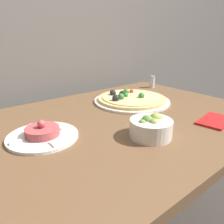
# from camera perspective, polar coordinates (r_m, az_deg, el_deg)

# --- Properties ---
(dining_table) EXTENTS (1.31, 0.84, 0.73)m
(dining_table) POSITION_cam_1_polar(r_m,az_deg,el_deg) (0.87, -1.29, -8.33)
(dining_table) COLOR brown
(dining_table) RESTS_ON ground_plane
(pizza_plate) EXTENTS (0.37, 0.37, 0.05)m
(pizza_plate) POSITION_cam_1_polar(r_m,az_deg,el_deg) (1.07, 5.05, 3.40)
(pizza_plate) COLOR white
(pizza_plate) RESTS_ON dining_table
(tartare_plate) EXTENTS (0.23, 0.23, 0.06)m
(tartare_plate) POSITION_cam_1_polar(r_m,az_deg,el_deg) (0.74, -17.67, -5.58)
(tartare_plate) COLOR white
(tartare_plate) RESTS_ON dining_table
(small_bowl) EXTENTS (0.14, 0.14, 0.07)m
(small_bowl) POSITION_cam_1_polar(r_m,az_deg,el_deg) (0.71, 10.15, -3.93)
(small_bowl) COLOR silver
(small_bowl) RESTS_ON dining_table
(napkin) EXTENTS (0.17, 0.12, 0.01)m
(napkin) POSITION_cam_1_polar(r_m,az_deg,el_deg) (0.92, 25.26, -2.02)
(napkin) COLOR red
(napkin) RESTS_ON dining_table
(salt_shaker) EXTENTS (0.03, 0.03, 0.07)m
(salt_shaker) POSITION_cam_1_polar(r_m,az_deg,el_deg) (1.38, 10.46, 7.75)
(salt_shaker) COLOR silver
(salt_shaker) RESTS_ON dining_table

